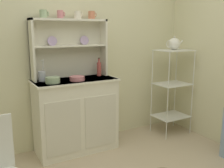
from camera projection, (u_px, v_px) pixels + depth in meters
wall_back at (71, 44)px, 3.11m from camera, size 3.84×0.05×2.50m
hutch_cabinet at (76, 114)px, 3.03m from camera, size 0.96×0.45×0.86m
hutch_shelf_unit at (69, 44)px, 3.00m from camera, size 0.89×0.18×0.68m
bakers_rack at (172, 83)px, 3.50m from camera, size 0.45×0.35×1.16m
cup_sage_0 at (43, 14)px, 2.76m from camera, size 0.10×0.08×0.09m
cup_rose_1 at (60, 14)px, 2.85m from camera, size 0.08×0.07×0.09m
cup_cream_2 at (78, 15)px, 2.95m from camera, size 0.10×0.08×0.09m
cup_terracotta_3 at (92, 15)px, 3.03m from camera, size 0.09×0.08×0.09m
bowl_mixing_large at (53, 80)px, 2.74m from camera, size 0.16×0.16×0.06m
bowl_floral_medium at (77, 78)px, 2.88m from camera, size 0.17×0.17×0.05m
jam_bottle at (99, 68)px, 3.17m from camera, size 0.05×0.05×0.22m
utensil_jar at (42, 76)px, 2.83m from camera, size 0.08×0.08×0.24m
porcelain_teapot at (174, 44)px, 3.39m from camera, size 0.25×0.16×0.18m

